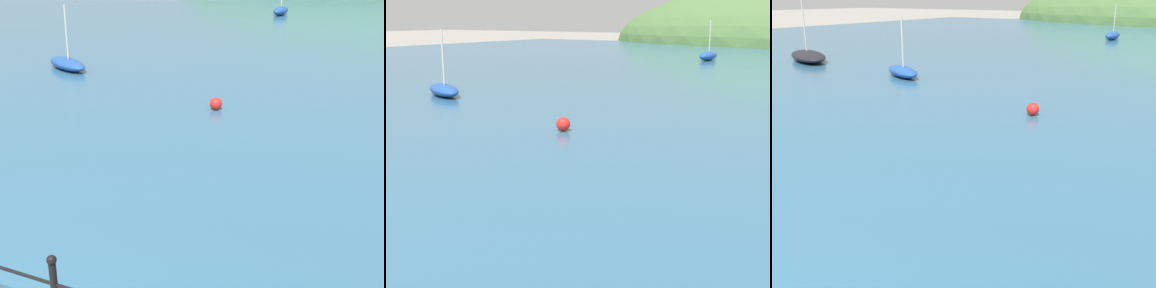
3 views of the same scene
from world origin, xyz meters
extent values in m
cube|color=#2D5B7A|center=(0.00, 32.00, 0.05)|extent=(80.00, 60.00, 0.10)
sphere|color=black|center=(1.37, 1.50, 1.15)|extent=(0.12, 0.12, 0.12)
cylinder|color=black|center=(0.56, 1.50, 0.82)|extent=(4.84, 0.04, 0.04)
ellipsoid|color=#1E4793|center=(-6.07, 36.65, 0.41)|extent=(0.92, 2.65, 0.63)
ellipsoid|color=#1E4793|center=(-8.28, 14.26, 0.32)|extent=(2.70, 2.01, 0.44)
cylinder|color=beige|center=(-8.16, 14.20, 1.57)|extent=(0.07, 0.07, 2.07)
sphere|color=red|center=(-0.71, 11.43, 0.29)|extent=(0.37, 0.37, 0.37)
camera|label=1|loc=(5.11, -2.66, 4.51)|focal=50.00mm
camera|label=2|loc=(7.23, 0.19, 3.00)|focal=50.00mm
camera|label=3|loc=(4.81, -0.17, 3.41)|focal=42.00mm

